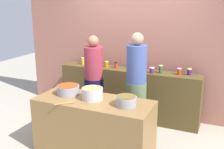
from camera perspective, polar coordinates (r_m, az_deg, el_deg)
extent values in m
plane|color=#A29C89|center=(4.51, -1.85, -14.09)|extent=(12.00, 12.00, 0.00)
cube|color=#9D6254|center=(5.31, 4.84, 7.60)|extent=(4.80, 0.12, 3.00)
cube|color=#4D3C1D|center=(5.23, 3.33, -4.03)|extent=(2.70, 0.36, 0.96)
cube|color=brown|center=(4.08, -3.76, -10.86)|extent=(1.70, 0.70, 0.84)
cylinder|color=gold|center=(5.52, -6.08, 2.79)|extent=(0.07, 0.07, 0.13)
cylinder|color=#D6C666|center=(5.51, -6.10, 3.49)|extent=(0.07, 0.07, 0.01)
cylinder|color=olive|center=(5.47, -4.90, 2.50)|extent=(0.08, 0.08, 0.09)
cylinder|color=silver|center=(5.46, -4.91, 3.00)|extent=(0.09, 0.09, 0.01)
cylinder|color=#AE1F12|center=(5.37, -3.27, 2.37)|extent=(0.07, 0.07, 0.10)
cylinder|color=silver|center=(5.36, -3.28, 2.95)|extent=(0.07, 0.07, 0.01)
cylinder|color=olive|center=(5.28, -2.38, 2.22)|extent=(0.07, 0.07, 0.11)
cylinder|color=silver|center=(5.27, -2.39, 2.90)|extent=(0.08, 0.08, 0.01)
cylinder|color=#D56805|center=(5.28, -1.15, 2.13)|extent=(0.07, 0.07, 0.10)
cylinder|color=#D6C666|center=(5.27, -1.16, 2.70)|extent=(0.08, 0.08, 0.01)
cylinder|color=#B1351A|center=(5.19, 0.86, 1.91)|extent=(0.06, 0.06, 0.10)
cylinder|color=black|center=(5.18, 0.86, 2.51)|extent=(0.07, 0.07, 0.01)
cylinder|color=#52125E|center=(5.02, 5.31, 1.47)|extent=(0.08, 0.08, 0.11)
cylinder|color=silver|center=(5.01, 5.33, 2.17)|extent=(0.09, 0.09, 0.01)
cylinder|color=#592556|center=(4.88, 8.36, 0.81)|extent=(0.08, 0.08, 0.09)
cylinder|color=silver|center=(4.86, 8.38, 1.40)|extent=(0.09, 0.09, 0.01)
cylinder|color=#335432|center=(4.91, 10.16, 1.04)|extent=(0.07, 0.07, 0.13)
cylinder|color=#D6C666|center=(4.89, 10.20, 1.84)|extent=(0.07, 0.07, 0.01)
cylinder|color=#B5320D|center=(4.86, 13.87, 0.54)|extent=(0.07, 0.07, 0.10)
cylinder|color=silver|center=(4.85, 13.91, 1.20)|extent=(0.07, 0.07, 0.01)
cylinder|color=#451A54|center=(4.89, 15.84, 0.46)|extent=(0.07, 0.07, 0.10)
cylinder|color=#D6C666|center=(4.88, 15.89, 1.11)|extent=(0.08, 0.08, 0.02)
cylinder|color=gray|center=(4.17, -9.15, -3.19)|extent=(0.34, 0.34, 0.14)
cylinder|color=#973915|center=(4.15, -9.19, -2.25)|extent=(0.31, 0.31, 0.00)
cylinder|color=#B7B7BC|center=(3.92, -4.13, -4.01)|extent=(0.30, 0.30, 0.17)
cylinder|color=#A68D50|center=(3.89, -4.16, -2.80)|extent=(0.28, 0.28, 0.00)
cylinder|color=gray|center=(3.68, 2.96, -5.60)|extent=(0.28, 0.28, 0.13)
cylinder|color=brown|center=(3.65, 2.97, -4.57)|extent=(0.26, 0.26, 0.00)
cylinder|color=#9E703D|center=(3.81, -9.92, -6.01)|extent=(0.22, 0.21, 0.02)
cylinder|color=#0F0F36|center=(4.87, -3.72, -5.91)|extent=(0.33, 0.33, 0.90)
cylinder|color=maroon|center=(4.66, -3.88, 2.44)|extent=(0.32, 0.32, 0.55)
sphere|color=#8C6047|center=(4.59, -3.96, 6.97)|extent=(0.19, 0.19, 0.19)
cylinder|color=#516442|center=(4.47, 4.94, -7.51)|extent=(0.33, 0.33, 0.96)
cylinder|color=#3B4C86|center=(4.23, 5.18, 2.19)|extent=(0.32, 0.32, 0.59)
sphere|color=tan|center=(4.16, 5.31, 7.43)|extent=(0.19, 0.19, 0.19)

